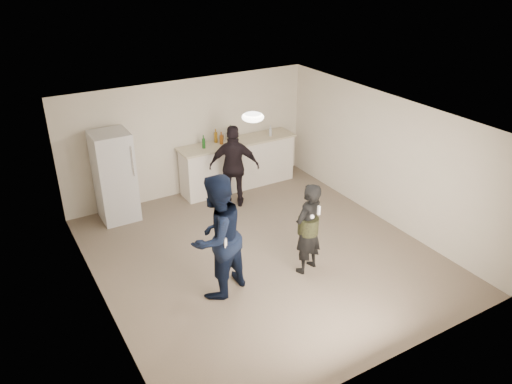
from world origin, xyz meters
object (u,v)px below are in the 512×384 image
fridge (115,177)px  man (217,237)px  counter (238,165)px  spectator (234,167)px  shaker (224,137)px  woman (308,229)px

fridge → man: bearing=-78.4°
counter → fridge: 2.78m
man → spectator: man is taller
counter → fridge: size_ratio=1.44×
counter → man: size_ratio=1.30×
shaker → man: man is taller
counter → shaker: (-0.26, 0.15, 0.65)m
fridge → woman: size_ratio=1.13×
shaker → spectator: bearing=-104.4°
spectator → woman: bearing=119.1°
counter → man: 3.88m
man → woman: 1.57m
man → woman: (1.54, -0.21, -0.21)m
man → woman: bearing=150.4°
fridge → man: size_ratio=0.90×
woman → spectator: 2.68m
spectator → counter: bearing=-92.2°
man → spectator: bearing=-145.0°
fridge → man: man is taller
fridge → counter: bearing=1.5°
spectator → man: bearing=87.6°
counter → shaker: 0.71m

